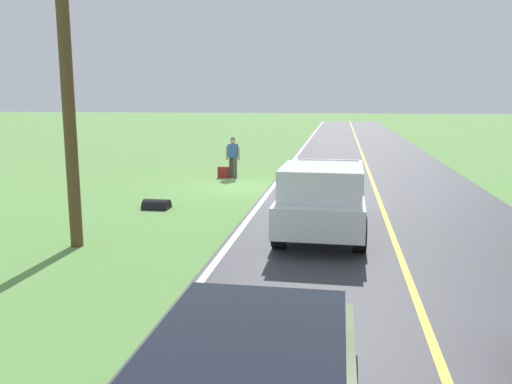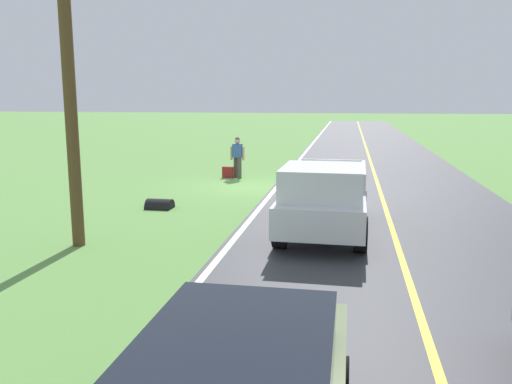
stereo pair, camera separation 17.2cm
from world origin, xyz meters
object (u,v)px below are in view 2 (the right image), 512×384
object	(u,v)px
suitcase_carried	(228,172)
pickup_truck_passing	(325,196)
hitchhiker_walking	(238,155)
utility_pole_roadside	(68,70)

from	to	relation	value
suitcase_carried	pickup_truck_passing	size ratio (longest dim) A/B	0.09
hitchhiker_walking	utility_pole_roadside	world-z (taller)	utility_pole_roadside
pickup_truck_passing	suitcase_carried	bearing A→B (deg)	-62.70
suitcase_carried	utility_pole_roadside	world-z (taller)	utility_pole_roadside
hitchhiker_walking	suitcase_carried	world-z (taller)	hitchhiker_walking
hitchhiker_walking	suitcase_carried	xyz separation A→B (m)	(0.42, 0.07, -0.74)
hitchhiker_walking	utility_pole_roadside	distance (m)	11.36
pickup_truck_passing	utility_pole_roadside	xyz separation A→B (m)	(5.56, 2.04, 3.02)
suitcase_carried	utility_pole_roadside	xyz separation A→B (m)	(1.04, 10.79, 3.75)
hitchhiker_walking	suitcase_carried	size ratio (longest dim) A/B	3.67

